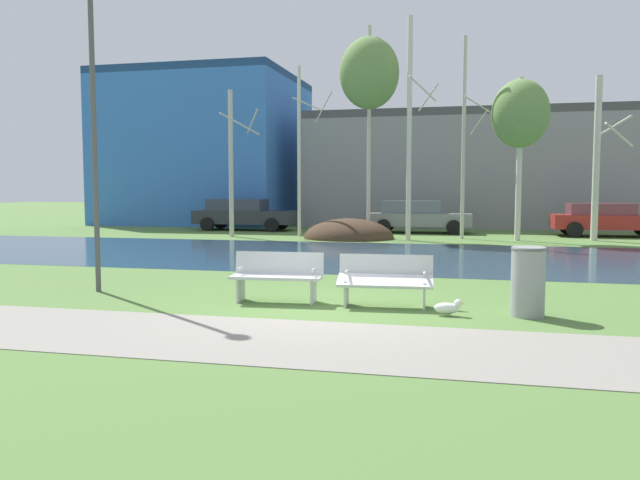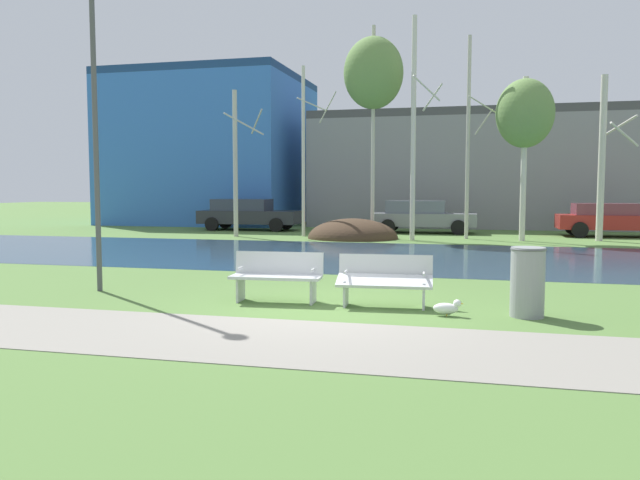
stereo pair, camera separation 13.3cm
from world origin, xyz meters
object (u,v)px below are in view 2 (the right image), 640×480
object	(u,v)px
bench_right	(385,279)
parked_sedan_second_grey	(421,216)
streetlamp	(94,88)
parked_hatch_third_red	(613,219)
bench_left	(277,275)
trash_bin	(528,281)
seagull	(447,308)
parked_van_nearest_dark	(248,214)

from	to	relation	value
bench_right	parked_sedan_second_grey	bearing A→B (deg)	92.95
streetlamp	parked_hatch_third_red	world-z (taller)	streetlamp
bench_left	parked_hatch_third_red	xyz separation A→B (m)	(8.82, 17.58, 0.27)
streetlamp	parked_sedan_second_grey	distance (m)	18.53
trash_bin	seagull	xyz separation A→B (m)	(-1.21, -0.26, -0.43)
bench_left	bench_right	size ratio (longest dim) A/B	1.00
parked_sedan_second_grey	bench_left	bearing A→B (deg)	-93.15
parked_sedan_second_grey	parked_hatch_third_red	xyz separation A→B (m)	(7.83, -0.35, -0.02)
seagull	parked_van_nearest_dark	world-z (taller)	parked_van_nearest_dark
parked_van_nearest_dark	bench_left	bearing A→B (deg)	-67.95
trash_bin	parked_van_nearest_dark	size ratio (longest dim) A/B	0.23
bench_right	trash_bin	size ratio (longest dim) A/B	1.50
bench_left	parked_hatch_third_red	distance (m)	19.67
bench_left	trash_bin	xyz separation A→B (m)	(4.19, -0.29, 0.09)
trash_bin	parked_sedan_second_grey	world-z (taller)	parked_sedan_second_grey
bench_right	parked_sedan_second_grey	world-z (taller)	parked_sedan_second_grey
streetlamp	parked_van_nearest_dark	bearing A→B (deg)	101.31
trash_bin	parked_sedan_second_grey	size ratio (longest dim) A/B	0.24
parked_van_nearest_dark	streetlamp	bearing A→B (deg)	-78.69
bench_right	parked_van_nearest_dark	bearing A→B (deg)	117.11
parked_van_nearest_dark	parked_sedan_second_grey	world-z (taller)	parked_van_nearest_dark
parked_van_nearest_dark	bench_right	bearing A→B (deg)	-62.89
trash_bin	streetlamp	world-z (taller)	streetlamp
streetlamp	parked_van_nearest_dark	size ratio (longest dim) A/B	1.24
bench_left	trash_bin	distance (m)	4.20
seagull	streetlamp	distance (m)	7.74
bench_left	streetlamp	size ratio (longest dim) A/B	0.28
parked_hatch_third_red	trash_bin	bearing A→B (deg)	-104.52
seagull	bench_left	bearing A→B (deg)	169.45
bench_left	streetlamp	xyz separation A→B (m)	(-3.73, 0.29, 3.43)
streetlamp	bench_left	bearing A→B (deg)	-4.51
trash_bin	seagull	world-z (taller)	trash_bin
trash_bin	streetlamp	bearing A→B (deg)	175.75
bench_right	seagull	distance (m)	1.25
parked_van_nearest_dark	parked_hatch_third_red	bearing A→B (deg)	-1.05
trash_bin	bench_left	bearing A→B (deg)	175.97
bench_left	parked_hatch_third_red	size ratio (longest dim) A/B	0.36
trash_bin	parked_hatch_third_red	size ratio (longest dim) A/B	0.24
bench_right	seagull	xyz separation A→B (m)	(1.07, -0.56, -0.34)
bench_right	streetlamp	distance (m)	6.60
bench_right	parked_hatch_third_red	xyz separation A→B (m)	(6.91, 17.58, 0.27)
seagull	streetlamp	bearing A→B (deg)	172.78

